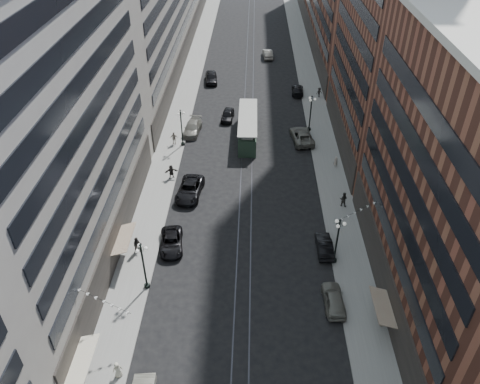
# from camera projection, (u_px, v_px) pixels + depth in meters

# --- Properties ---
(ground) EXTENTS (220.00, 220.00, 0.00)m
(ground) POSITION_uv_depth(u_px,v_px,m) (248.00, 130.00, 70.68)
(ground) COLOR black
(ground) RESTS_ON ground
(sidewalk_west) EXTENTS (4.00, 180.00, 0.15)m
(sidewalk_west) POSITION_uv_depth(u_px,v_px,m) (184.00, 100.00, 78.97)
(sidewalk_west) COLOR gray
(sidewalk_west) RESTS_ON ground
(sidewalk_east) EXTENTS (4.00, 180.00, 0.15)m
(sidewalk_east) POSITION_uv_depth(u_px,v_px,m) (314.00, 102.00, 78.46)
(sidewalk_east) COLOR gray
(sidewalk_east) RESTS_ON ground
(rail_west) EXTENTS (0.12, 180.00, 0.02)m
(rail_west) POSITION_uv_depth(u_px,v_px,m) (245.00, 101.00, 78.77)
(rail_west) COLOR #2D2D33
(rail_west) RESTS_ON ground
(rail_east) EXTENTS (0.12, 180.00, 0.02)m
(rail_east) POSITION_uv_depth(u_px,v_px,m) (253.00, 101.00, 78.74)
(rail_east) COLOR #2D2D33
(rail_east) RESTS_ON ground
(building_west_mid) EXTENTS (8.00, 36.00, 28.00)m
(building_west_mid) POSITION_uv_depth(u_px,v_px,m) (51.00, 133.00, 41.01)
(building_west_mid) COLOR gray
(building_west_mid) RESTS_ON ground
(building_east_mid) EXTENTS (8.00, 30.00, 24.00)m
(building_east_mid) POSITION_uv_depth(u_px,v_px,m) (456.00, 192.00, 37.36)
(building_east_mid) COLOR brown
(building_east_mid) RESTS_ON ground
(lamppost_sw_far) EXTENTS (1.03, 1.14, 5.52)m
(lamppost_sw_far) POSITION_uv_depth(u_px,v_px,m) (144.00, 265.00, 43.21)
(lamppost_sw_far) COLOR black
(lamppost_sw_far) RESTS_ON sidewalk_west
(lamppost_sw_mid) EXTENTS (1.03, 1.14, 5.52)m
(lamppost_sw_mid) POSITION_uv_depth(u_px,v_px,m) (181.00, 126.00, 65.03)
(lamppost_sw_mid) COLOR black
(lamppost_sw_mid) RESTS_ON sidewalk_west
(lamppost_se_far) EXTENTS (1.03, 1.14, 5.52)m
(lamppost_se_far) POSITION_uv_depth(u_px,v_px,m) (337.00, 240.00, 46.01)
(lamppost_se_far) COLOR black
(lamppost_se_far) RESTS_ON sidewalk_east
(lamppost_se_mid) EXTENTS (1.03, 1.14, 5.52)m
(lamppost_se_mid) POSITION_uv_depth(u_px,v_px,m) (311.00, 112.00, 68.64)
(lamppost_se_mid) COLOR black
(lamppost_se_mid) RESTS_ON sidewalk_east
(streetcar) EXTENTS (2.66, 12.02, 3.33)m
(streetcar) POSITION_uv_depth(u_px,v_px,m) (248.00, 128.00, 68.01)
(streetcar) COLOR #213426
(streetcar) RESTS_ON ground
(car_2) EXTENTS (2.92, 5.24, 1.39)m
(car_2) POSITION_uv_depth(u_px,v_px,m) (171.00, 242.00, 49.28)
(car_2) COLOR black
(car_2) RESTS_ON ground
(car_4) EXTENTS (1.97, 4.59, 1.55)m
(car_4) POSITION_uv_depth(u_px,v_px,m) (334.00, 299.00, 42.88)
(car_4) COLOR slate
(car_4) RESTS_ON ground
(pedestrian_1) EXTENTS (0.88, 0.70, 1.58)m
(pedestrian_1) POSITION_uv_depth(u_px,v_px,m) (118.00, 370.00, 36.85)
(pedestrian_1) COLOR beige
(pedestrian_1) RESTS_ON sidewalk_west
(pedestrian_2) EXTENTS (1.04, 0.77, 1.91)m
(pedestrian_2) POSITION_uv_depth(u_px,v_px,m) (138.00, 245.00, 48.28)
(pedestrian_2) COLOR black
(pedestrian_2) RESTS_ON sidewalk_west
(pedestrian_4) EXTENTS (0.44, 0.97, 1.65)m
(pedestrian_4) POSITION_uv_depth(u_px,v_px,m) (382.00, 319.00, 40.82)
(pedestrian_4) COLOR #AEA790
(pedestrian_4) RESTS_ON sidewalk_east
(car_7) EXTENTS (3.38, 6.25, 1.66)m
(car_7) POSITION_uv_depth(u_px,v_px,m) (190.00, 189.00, 56.74)
(car_7) COLOR black
(car_7) RESTS_ON ground
(car_8) EXTENTS (2.76, 5.68, 1.59)m
(car_8) POSITION_uv_depth(u_px,v_px,m) (192.00, 128.00, 69.53)
(car_8) COLOR slate
(car_8) RESTS_ON ground
(car_9) EXTENTS (2.62, 5.44, 1.79)m
(car_9) POSITION_uv_depth(u_px,v_px,m) (211.00, 77.00, 84.82)
(car_9) COLOR black
(car_9) RESTS_ON ground
(car_10) EXTENTS (1.57, 4.33, 1.42)m
(car_10) POSITION_uv_depth(u_px,v_px,m) (324.00, 246.00, 48.81)
(car_10) COLOR black
(car_10) RESTS_ON ground
(car_11) EXTENTS (3.55, 6.34, 1.68)m
(car_11) POSITION_uv_depth(u_px,v_px,m) (302.00, 136.00, 67.47)
(car_11) COLOR #68675C
(car_11) RESTS_ON ground
(car_12) EXTENTS (2.20, 4.92, 1.40)m
(car_12) POSITION_uv_depth(u_px,v_px,m) (297.00, 90.00, 80.90)
(car_12) COLOR black
(car_12) RESTS_ON ground
(car_13) EXTENTS (2.17, 4.58, 1.51)m
(car_13) POSITION_uv_depth(u_px,v_px,m) (228.00, 115.00, 72.97)
(car_13) COLOR black
(car_13) RESTS_ON ground
(car_14) EXTENTS (2.15, 5.08, 1.63)m
(car_14) POSITION_uv_depth(u_px,v_px,m) (268.00, 54.00, 95.04)
(car_14) COLOR gray
(car_14) RESTS_ON ground
(pedestrian_5) EXTENTS (1.75, 0.95, 1.81)m
(pedestrian_5) POSITION_uv_depth(u_px,v_px,m) (171.00, 171.00, 59.53)
(pedestrian_5) COLOR black
(pedestrian_5) RESTS_ON sidewalk_west
(pedestrian_6) EXTENTS (1.13, 0.54, 1.89)m
(pedestrian_6) POSITION_uv_depth(u_px,v_px,m) (174.00, 138.00, 66.41)
(pedestrian_6) COLOR #A59988
(pedestrian_6) RESTS_ON sidewalk_west
(pedestrian_7) EXTENTS (1.03, 0.78, 1.88)m
(pedestrian_7) POSITION_uv_depth(u_px,v_px,m) (343.00, 199.00, 54.71)
(pedestrian_7) COLOR black
(pedestrian_7) RESTS_ON sidewalk_east
(pedestrian_8) EXTENTS (0.57, 0.37, 1.55)m
(pedestrian_8) POSITION_uv_depth(u_px,v_px,m) (336.00, 162.00, 61.68)
(pedestrian_8) COLOR #A49888
(pedestrian_8) RESTS_ON sidewalk_east
(pedestrian_9) EXTENTS (1.14, 0.73, 1.64)m
(pedestrian_9) POSITION_uv_depth(u_px,v_px,m) (319.00, 92.00, 79.39)
(pedestrian_9) COLOR black
(pedestrian_9) RESTS_ON sidewalk_east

